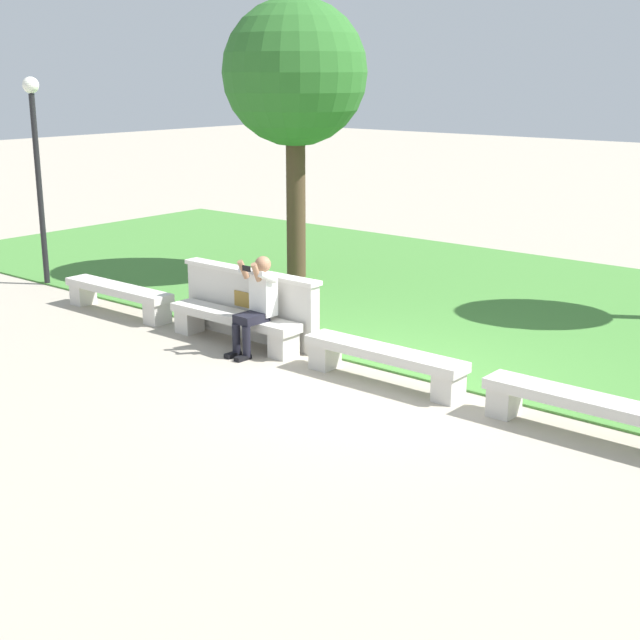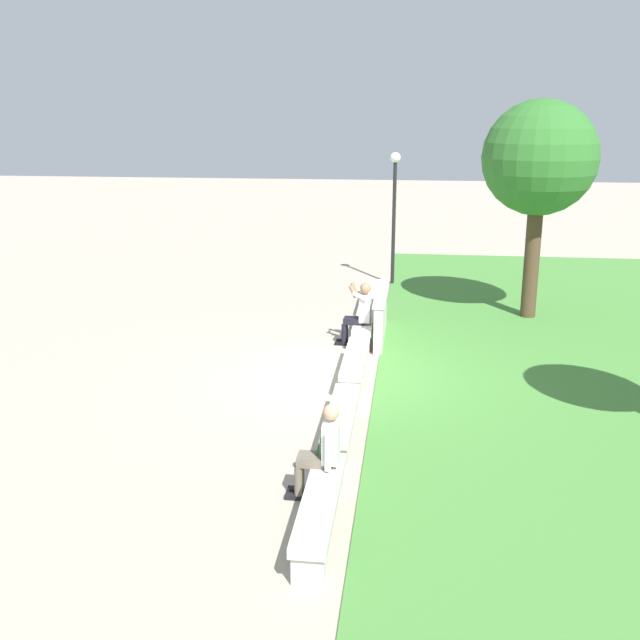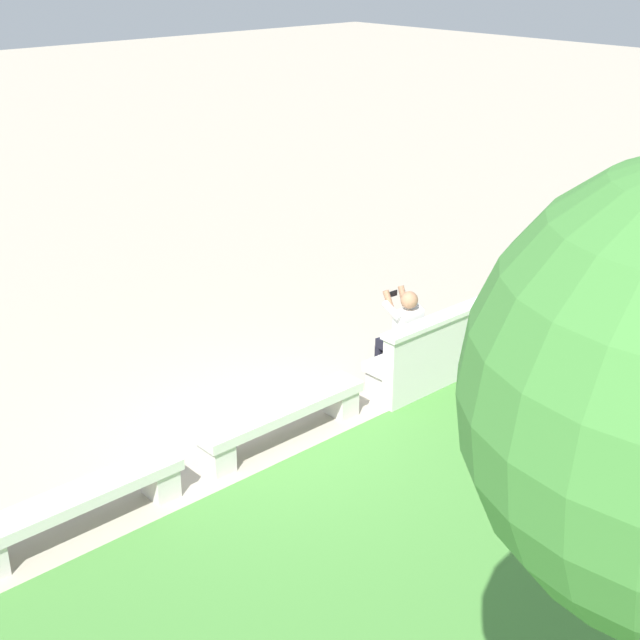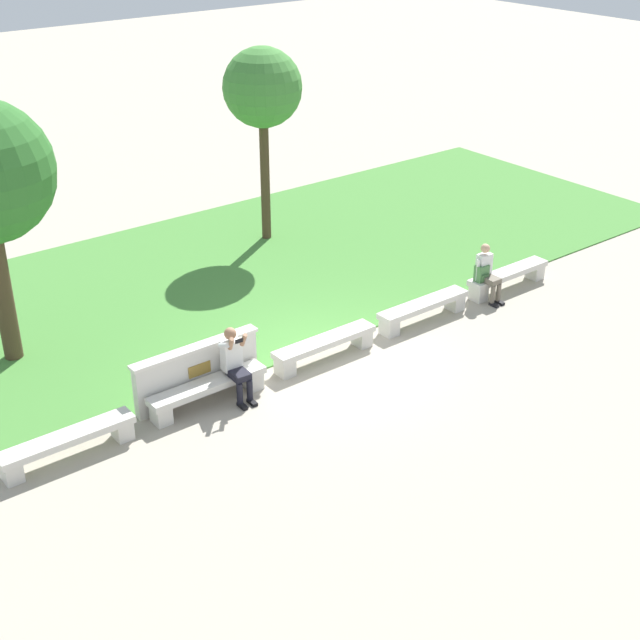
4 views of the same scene
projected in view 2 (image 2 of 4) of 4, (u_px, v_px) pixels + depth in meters
ground_plane at (355, 378)px, 13.60m from camera, size 80.00×80.00×0.00m
grass_strip at (605, 388)px, 13.07m from camera, size 24.52×8.00×0.03m
bench_main at (372, 295)px, 18.44m from camera, size 2.22×0.40×0.45m
bench_near at (365, 324)px, 15.98m from camera, size 2.22×0.40×0.45m
bench_mid at (355, 363)px, 13.52m from camera, size 2.22×0.40×0.45m
bench_far at (342, 419)px, 11.06m from camera, size 2.22×0.40×0.45m
bench_end at (320, 507)px, 8.59m from camera, size 2.22×0.40×0.45m
backrest_wall_with_plaque at (381, 315)px, 15.88m from camera, size 2.46×0.24×1.01m
person_photographer at (360, 310)px, 15.37m from camera, size 0.49×0.74×1.32m
person_distant at (323, 448)px, 9.26m from camera, size 0.48×0.67×1.26m
backpack at (328, 449)px, 9.36m from camera, size 0.28×0.24×0.43m
tree_behind_wall at (540, 160)px, 16.61m from camera, size 2.56×2.56×4.97m
lamp_post at (394, 198)px, 20.31m from camera, size 0.28×0.28×3.62m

